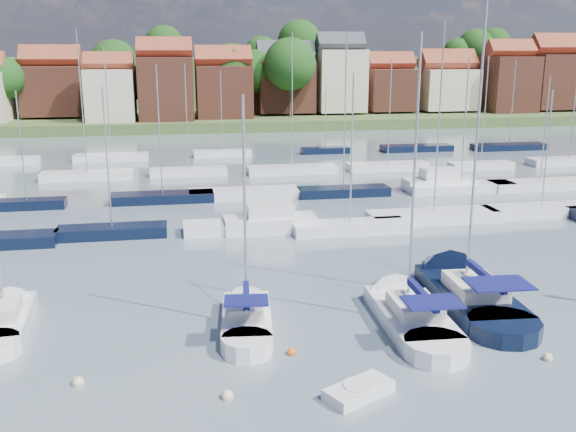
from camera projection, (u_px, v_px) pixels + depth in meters
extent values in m
plane|color=#4F606B|center=(291.00, 180.00, 69.23)|extent=(260.00, 260.00, 0.00)
cube|color=white|center=(247.00, 323.00, 31.97)|extent=(3.00, 5.96, 1.20)
cone|color=white|center=(246.00, 297.00, 35.44)|extent=(2.68, 3.03, 2.39)
cylinder|color=white|center=(247.00, 349.00, 29.20)|extent=(2.64, 2.64, 1.20)
cube|color=silver|center=(246.00, 308.00, 31.35)|extent=(1.92, 2.56, 0.70)
cylinder|color=#B2B2B7|center=(245.00, 206.00, 30.89)|extent=(0.14, 0.14, 10.63)
cylinder|color=#B2B2B7|center=(246.00, 298.00, 30.37)|extent=(0.44, 3.18, 0.10)
cube|color=#101250|center=(246.00, 295.00, 30.33)|extent=(0.62, 3.04, 0.35)
cube|color=#101250|center=(246.00, 300.00, 29.29)|extent=(2.18, 1.65, 0.08)
cube|color=white|center=(410.00, 320.00, 32.34)|extent=(3.32, 7.37, 1.20)
cone|color=white|center=(385.00, 288.00, 36.69)|extent=(3.16, 3.65, 3.02)
cylinder|color=white|center=(436.00, 352.00, 28.85)|extent=(3.14, 3.14, 1.20)
cube|color=silver|center=(415.00, 306.00, 31.62)|extent=(2.24, 3.11, 0.70)
cylinder|color=#B2B2B7|center=(414.00, 176.00, 31.01)|extent=(0.14, 0.14, 13.43)
cylinder|color=#B2B2B7|center=(422.00, 298.00, 30.44)|extent=(0.26, 4.03, 0.10)
cube|color=#101250|center=(423.00, 295.00, 30.40)|extent=(0.46, 3.84, 0.35)
cube|color=#101250|center=(432.00, 302.00, 29.11)|extent=(2.64, 1.92, 0.08)
cube|color=black|center=(470.00, 298.00, 35.17)|extent=(4.11, 8.78, 1.20)
cone|color=black|center=(437.00, 267.00, 40.32)|extent=(3.83, 4.38, 3.57)
cylinder|color=black|center=(504.00, 331.00, 31.04)|extent=(3.79, 3.79, 1.20)
cube|color=silver|center=(475.00, 286.00, 34.36)|extent=(2.72, 3.72, 0.70)
cylinder|color=#B2B2B7|center=(477.00, 139.00, 33.58)|extent=(0.14, 0.14, 16.23)
cylinder|color=#B2B2B7|center=(485.00, 279.00, 33.00)|extent=(0.40, 4.76, 0.10)
cube|color=#101250|center=(486.00, 276.00, 32.96)|extent=(0.59, 4.53, 0.35)
cube|color=#101250|center=(499.00, 284.00, 31.44)|extent=(3.16, 2.33, 0.08)
cube|color=white|center=(4.00, 325.00, 31.77)|extent=(2.83, 5.98, 1.20)
cone|color=white|center=(16.00, 298.00, 35.20)|extent=(2.62, 2.99, 2.43)
cube|color=silver|center=(1.00, 310.00, 31.16)|extent=(1.86, 2.54, 0.70)
cube|color=white|center=(359.00, 392.00, 25.60)|extent=(3.15, 2.51, 0.56)
cylinder|color=white|center=(359.00, 388.00, 25.57)|extent=(1.33, 1.33, 0.36)
sphere|color=beige|center=(78.00, 385.00, 26.55)|extent=(0.51, 0.51, 0.51)
sphere|color=beige|center=(227.00, 398.00, 25.50)|extent=(0.49, 0.49, 0.49)
sphere|color=#D85914|center=(291.00, 354.00, 29.21)|extent=(0.43, 0.43, 0.43)
sphere|color=beige|center=(547.00, 360.00, 28.68)|extent=(0.44, 0.44, 0.44)
sphere|color=#D85914|center=(408.00, 291.00, 36.88)|extent=(0.49, 0.49, 0.49)
cube|color=black|center=(112.00, 232.00, 47.68)|extent=(8.01, 2.24, 1.00)
cylinder|color=#B2B2B7|center=(107.00, 158.00, 46.30)|extent=(0.12, 0.12, 10.16)
cube|color=white|center=(244.00, 228.00, 49.02)|extent=(9.22, 2.58, 1.00)
cylinder|color=#B2B2B7|center=(243.00, 168.00, 47.88)|extent=(0.12, 0.12, 8.18)
cube|color=white|center=(350.00, 228.00, 48.84)|extent=(8.78, 2.46, 1.00)
cylinder|color=#B2B2B7|center=(352.00, 150.00, 47.35)|extent=(0.12, 0.12, 11.06)
cube|color=white|center=(433.00, 217.00, 52.09)|extent=(10.79, 3.02, 1.00)
cylinder|color=#B2B2B7|center=(439.00, 119.00, 50.13)|extent=(0.12, 0.12, 14.87)
cube|color=white|center=(541.00, 211.00, 54.09)|extent=(10.13, 2.84, 1.00)
cylinder|color=#B2B2B7|center=(547.00, 149.00, 52.77)|extent=(0.12, 0.12, 9.59)
cube|color=white|center=(270.00, 225.00, 49.12)|extent=(7.00, 2.60, 1.40)
cube|color=white|center=(270.00, 211.00, 48.85)|extent=(3.50, 2.20, 1.30)
cube|color=black|center=(27.00, 205.00, 56.27)|extent=(6.54, 1.83, 1.00)
cylinder|color=#B2B2B7|center=(21.00, 146.00, 54.98)|extent=(0.12, 0.12, 9.37)
cube|color=black|center=(163.00, 198.00, 58.87)|extent=(9.30, 2.60, 1.00)
cylinder|color=#B2B2B7|center=(159.00, 130.00, 57.32)|extent=(0.12, 0.12, 11.48)
cube|color=white|center=(245.00, 194.00, 60.51)|extent=(10.40, 2.91, 1.00)
cylinder|color=#B2B2B7|center=(244.00, 143.00, 59.30)|extent=(0.12, 0.12, 8.77)
cube|color=black|center=(343.00, 192.00, 61.41)|extent=(8.80, 2.46, 1.00)
cylinder|color=#B2B2B7|center=(345.00, 112.00, 59.51)|extent=(0.12, 0.12, 14.33)
cube|color=white|center=(460.00, 188.00, 63.32)|extent=(10.73, 3.00, 1.00)
cylinder|color=#B2B2B7|center=(465.00, 121.00, 61.69)|extent=(0.12, 0.12, 12.14)
cube|color=white|center=(540.00, 185.00, 64.56)|extent=(10.48, 2.93, 1.00)
cylinder|color=#B2B2B7|center=(545.00, 129.00, 63.16)|extent=(0.12, 0.12, 10.28)
cube|color=white|center=(439.00, 186.00, 63.75)|extent=(7.00, 2.60, 1.40)
cube|color=white|center=(439.00, 175.00, 63.48)|extent=(3.50, 2.20, 1.30)
cube|color=white|center=(88.00, 176.00, 69.48)|extent=(9.71, 2.72, 1.00)
cylinder|color=#B2B2B7|center=(82.00, 102.00, 67.51)|extent=(0.12, 0.12, 14.88)
cube|color=white|center=(189.00, 172.00, 71.60)|extent=(8.49, 2.38, 1.00)
cylinder|color=#B2B2B7|center=(187.00, 117.00, 70.08)|extent=(0.12, 0.12, 11.31)
cube|color=white|center=(292.00, 170.00, 72.88)|extent=(10.16, 2.85, 1.00)
cylinder|color=#B2B2B7|center=(292.00, 101.00, 70.95)|extent=(0.12, 0.12, 14.59)
cube|color=white|center=(388.00, 167.00, 74.92)|extent=(9.53, 2.67, 1.00)
cylinder|color=#B2B2B7|center=(390.00, 111.00, 73.32)|extent=(0.12, 0.12, 11.91)
cube|color=white|center=(481.00, 166.00, 75.45)|extent=(7.62, 2.13, 1.00)
cylinder|color=#B2B2B7|center=(485.00, 110.00, 73.83)|extent=(0.12, 0.12, 12.13)
cube|color=white|center=(568.00, 162.00, 78.53)|extent=(10.17, 2.85, 1.00)
cylinder|color=#B2B2B7|center=(573.00, 118.00, 77.20)|extent=(0.12, 0.12, 9.73)
cube|color=white|center=(111.00, 158.00, 81.50)|extent=(9.24, 2.59, 1.00)
cylinder|color=#B2B2B7|center=(108.00, 101.00, 79.75)|extent=(0.12, 0.12, 13.17)
cube|color=white|center=(222.00, 154.00, 84.61)|extent=(7.57, 2.12, 1.00)
cylinder|color=#B2B2B7|center=(221.00, 111.00, 83.22)|extent=(0.12, 0.12, 10.24)
cube|color=black|center=(325.00, 151.00, 87.14)|extent=(6.58, 1.84, 1.00)
cylinder|color=#B2B2B7|center=(326.00, 118.00, 86.02)|extent=(0.12, 0.12, 8.01)
cube|color=black|center=(416.00, 149.00, 89.29)|extent=(9.92, 2.78, 1.00)
cylinder|color=#B2B2B7|center=(419.00, 105.00, 87.81)|extent=(0.12, 0.12, 10.92)
cube|color=black|center=(509.00, 147.00, 90.56)|extent=(10.55, 2.95, 1.00)
cylinder|color=#B2B2B7|center=(513.00, 102.00, 89.01)|extent=(0.12, 0.12, 11.51)
cube|color=#42582C|center=(229.00, 113.00, 142.60)|extent=(200.00, 70.00, 3.00)
cube|color=#42582C|center=(220.00, 86.00, 165.29)|extent=(200.00, 60.00, 14.00)
cube|color=brown|center=(53.00, 91.00, 117.02)|extent=(10.37, 9.97, 8.73)
cube|color=brown|center=(51.00, 59.00, 115.63)|extent=(10.57, 5.13, 5.13)
cube|color=beige|center=(111.00, 96.00, 110.61)|extent=(8.09, 8.80, 8.96)
cube|color=brown|center=(109.00, 63.00, 109.26)|extent=(8.25, 4.00, 4.00)
cube|color=brown|center=(166.00, 89.00, 112.84)|extent=(9.36, 10.17, 10.97)
cube|color=brown|center=(164.00, 50.00, 111.20)|extent=(9.54, 4.63, 4.63)
cube|color=brown|center=(224.00, 92.00, 116.42)|extent=(9.90, 8.56, 9.42)
cube|color=brown|center=(223.00, 59.00, 114.95)|extent=(10.10, 4.90, 4.90)
cube|color=brown|center=(285.00, 87.00, 123.08)|extent=(10.59, 8.93, 9.49)
cube|color=#383A42|center=(285.00, 54.00, 121.59)|extent=(10.80, 5.24, 5.24)
cube|color=beige|center=(340.00, 81.00, 123.80)|extent=(9.01, 8.61, 11.65)
cube|color=#383A42|center=(340.00, 44.00, 122.09)|extent=(9.19, 4.46, 4.46)
cube|color=brown|center=(389.00, 90.00, 127.17)|extent=(9.10, 9.34, 8.00)
cube|color=brown|center=(390.00, 63.00, 125.91)|extent=(9.28, 4.50, 4.50)
cube|color=beige|center=(446.00, 89.00, 128.80)|extent=(10.86, 9.59, 7.88)
cube|color=brown|center=(447.00, 62.00, 127.49)|extent=(11.07, 5.37, 5.37)
cube|color=brown|center=(507.00, 85.00, 128.01)|extent=(9.18, 9.96, 10.97)
cube|color=brown|center=(510.00, 51.00, 126.38)|extent=(9.36, 4.54, 4.54)
cube|color=brown|center=(556.00, 81.00, 131.06)|extent=(11.39, 9.67, 10.76)
cube|color=brown|center=(559.00, 47.00, 129.38)|extent=(11.62, 5.64, 5.64)
cylinder|color=#382619|center=(473.00, 74.00, 148.77)|extent=(0.50, 0.50, 4.47)
sphere|color=#1A4816|center=(475.00, 47.00, 147.26)|extent=(8.18, 8.18, 8.18)
cylinder|color=#382619|center=(256.00, 104.00, 122.22)|extent=(0.50, 0.50, 4.46)
sphere|color=#1A4816|center=(256.00, 71.00, 120.72)|extent=(8.15, 8.15, 8.15)
cylinder|color=#382619|center=(299.00, 75.00, 139.96)|extent=(0.50, 0.50, 5.15)
sphere|color=#1A4816|center=(299.00, 42.00, 138.23)|extent=(9.41, 9.41, 9.41)
cylinder|color=#382619|center=(166.00, 75.00, 137.58)|extent=(0.50, 0.50, 4.56)
sphere|color=#1A4816|center=(164.00, 45.00, 136.05)|extent=(8.34, 8.34, 8.34)
cylinder|color=#382619|center=(116.00, 100.00, 126.50)|extent=(0.50, 0.50, 5.15)
sphere|color=#1A4816|center=(114.00, 64.00, 124.76)|extent=(9.42, 9.42, 9.42)
cylinder|color=#382619|center=(35.00, 87.00, 125.22)|extent=(0.50, 0.50, 3.42)
sphere|color=#1A4816|center=(33.00, 63.00, 124.07)|extent=(6.26, 6.26, 6.26)
cylinder|color=#382619|center=(300.00, 102.00, 132.42)|extent=(0.50, 0.50, 3.77)
sphere|color=#1A4816|center=(301.00, 76.00, 131.15)|extent=(6.89, 6.89, 6.89)
cylinder|color=#382619|center=(290.00, 103.00, 118.31)|extent=(0.50, 0.50, 5.21)
sphere|color=#1A4816|center=(290.00, 64.00, 116.56)|extent=(9.53, 9.53, 9.53)
cylinder|color=#382619|center=(523.00, 102.00, 137.74)|extent=(0.50, 0.50, 2.97)
sphere|color=#1A4816|center=(525.00, 82.00, 136.74)|extent=(5.44, 5.44, 5.44)
cylinder|color=#382619|center=(233.00, 104.00, 119.31)|extent=(0.50, 0.50, 4.84)
sphere|color=#1A4816|center=(233.00, 68.00, 117.68)|extent=(8.85, 8.85, 8.85)
cylinder|color=#382619|center=(456.00, 75.00, 148.36)|extent=(0.50, 0.50, 3.72)
sphere|color=#1A4816|center=(458.00, 53.00, 147.11)|extent=(6.80, 6.80, 6.80)
cylinder|color=#382619|center=(507.00, 102.00, 129.12)|extent=(0.50, 0.50, 4.05)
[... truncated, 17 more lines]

